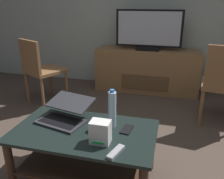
{
  "coord_description": "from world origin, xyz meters",
  "views": [
    {
      "loc": [
        0.45,
        -1.45,
        1.35
      ],
      "look_at": [
        -0.06,
        0.5,
        0.59
      ],
      "focal_mm": 38.25,
      "sensor_mm": 36.0,
      "label": 1
    }
  ],
  "objects_px": {
    "coffee_table": "(85,146)",
    "dining_chair": "(224,82)",
    "television": "(149,31)",
    "cell_phone": "(127,129)",
    "side_chair": "(40,68)",
    "tv_remote": "(116,152)",
    "router_box": "(100,132)",
    "media_cabinet": "(147,70)",
    "water_bottle_near": "(112,109)",
    "laptop": "(65,114)"
  },
  "relations": [
    {
      "from": "cell_phone",
      "to": "television",
      "type": "bearing_deg",
      "value": 99.55
    },
    {
      "from": "tv_remote",
      "to": "dining_chair",
      "type": "bearing_deg",
      "value": 76.38
    },
    {
      "from": "television",
      "to": "tv_remote",
      "type": "relative_size",
      "value": 6.0
    },
    {
      "from": "media_cabinet",
      "to": "water_bottle_near",
      "type": "distance_m",
      "value": 2.02
    },
    {
      "from": "coffee_table",
      "to": "side_chair",
      "type": "height_order",
      "value": "side_chair"
    },
    {
      "from": "television",
      "to": "cell_phone",
      "type": "distance_m",
      "value": 2.07
    },
    {
      "from": "side_chair",
      "to": "water_bottle_near",
      "type": "bearing_deg",
      "value": -41.25
    },
    {
      "from": "dining_chair",
      "to": "cell_phone",
      "type": "height_order",
      "value": "dining_chair"
    },
    {
      "from": "water_bottle_near",
      "to": "cell_phone",
      "type": "distance_m",
      "value": 0.19
    },
    {
      "from": "coffee_table",
      "to": "dining_chair",
      "type": "bearing_deg",
      "value": 46.61
    },
    {
      "from": "water_bottle_near",
      "to": "tv_remote",
      "type": "bearing_deg",
      "value": -71.58
    },
    {
      "from": "coffee_table",
      "to": "side_chair",
      "type": "relative_size",
      "value": 1.2
    },
    {
      "from": "media_cabinet",
      "to": "side_chair",
      "type": "distance_m",
      "value": 1.59
    },
    {
      "from": "router_box",
      "to": "cell_phone",
      "type": "bearing_deg",
      "value": 55.5
    },
    {
      "from": "media_cabinet",
      "to": "side_chair",
      "type": "height_order",
      "value": "side_chair"
    },
    {
      "from": "router_box",
      "to": "television",
      "type": "bearing_deg",
      "value": 88.74
    },
    {
      "from": "coffee_table",
      "to": "cell_phone",
      "type": "height_order",
      "value": "cell_phone"
    },
    {
      "from": "dining_chair",
      "to": "coffee_table",
      "type": "bearing_deg",
      "value": -133.39
    },
    {
      "from": "television",
      "to": "cell_phone",
      "type": "xyz_separation_m",
      "value": [
        0.09,
        -2.01,
        -0.48
      ]
    },
    {
      "from": "television",
      "to": "tv_remote",
      "type": "xyz_separation_m",
      "value": [
        0.08,
        -2.31,
        -0.47
      ]
    },
    {
      "from": "television",
      "to": "cell_phone",
      "type": "height_order",
      "value": "television"
    },
    {
      "from": "television",
      "to": "side_chair",
      "type": "relative_size",
      "value": 1.08
    },
    {
      "from": "media_cabinet",
      "to": "dining_chair",
      "type": "distance_m",
      "value": 1.32
    },
    {
      "from": "dining_chair",
      "to": "water_bottle_near",
      "type": "relative_size",
      "value": 3.1
    },
    {
      "from": "media_cabinet",
      "to": "side_chair",
      "type": "bearing_deg",
      "value": -145.41
    },
    {
      "from": "coffee_table",
      "to": "side_chair",
      "type": "bearing_deg",
      "value": 131.36
    },
    {
      "from": "dining_chair",
      "to": "media_cabinet",
      "type": "bearing_deg",
      "value": 135.65
    },
    {
      "from": "coffee_table",
      "to": "side_chair",
      "type": "distance_m",
      "value": 1.65
    },
    {
      "from": "coffee_table",
      "to": "side_chair",
      "type": "xyz_separation_m",
      "value": [
        -1.08,
        1.23,
        0.21
      ]
    },
    {
      "from": "router_box",
      "to": "laptop",
      "type": "bearing_deg",
      "value": 147.57
    },
    {
      "from": "laptop",
      "to": "router_box",
      "type": "xyz_separation_m",
      "value": [
        0.37,
        -0.24,
        0.02
      ]
    },
    {
      "from": "media_cabinet",
      "to": "water_bottle_near",
      "type": "height_order",
      "value": "water_bottle_near"
    },
    {
      "from": "water_bottle_near",
      "to": "cell_phone",
      "type": "height_order",
      "value": "water_bottle_near"
    },
    {
      "from": "coffee_table",
      "to": "dining_chair",
      "type": "height_order",
      "value": "dining_chair"
    },
    {
      "from": "television",
      "to": "water_bottle_near",
      "type": "relative_size",
      "value": 3.21
    },
    {
      "from": "dining_chair",
      "to": "water_bottle_near",
      "type": "xyz_separation_m",
      "value": [
        -0.96,
        -1.1,
        0.06
      ]
    },
    {
      "from": "coffee_table",
      "to": "water_bottle_near",
      "type": "bearing_deg",
      "value": 31.96
    },
    {
      "from": "coffee_table",
      "to": "router_box",
      "type": "distance_m",
      "value": 0.3
    },
    {
      "from": "television",
      "to": "cell_phone",
      "type": "bearing_deg",
      "value": -87.36
    },
    {
      "from": "side_chair",
      "to": "router_box",
      "type": "xyz_separation_m",
      "value": [
        1.25,
        -1.35,
        0.01
      ]
    },
    {
      "from": "side_chair",
      "to": "tv_remote",
      "type": "bearing_deg",
      "value": -46.32
    },
    {
      "from": "coffee_table",
      "to": "media_cabinet",
      "type": "xyz_separation_m",
      "value": [
        0.22,
        2.12,
        0.02
      ]
    },
    {
      "from": "dining_chair",
      "to": "tv_remote",
      "type": "xyz_separation_m",
      "value": [
        -0.85,
        -1.43,
        -0.07
      ]
    },
    {
      "from": "router_box",
      "to": "side_chair",
      "type": "bearing_deg",
      "value": 132.78
    },
    {
      "from": "cell_phone",
      "to": "side_chair",
      "type": "bearing_deg",
      "value": 147.5
    },
    {
      "from": "side_chair",
      "to": "tv_remote",
      "type": "distance_m",
      "value": 2.0
    },
    {
      "from": "router_box",
      "to": "dining_chair",
      "type": "bearing_deg",
      "value": 53.67
    },
    {
      "from": "side_chair",
      "to": "tv_remote",
      "type": "height_order",
      "value": "side_chair"
    },
    {
      "from": "coffee_table",
      "to": "tv_remote",
      "type": "relative_size",
      "value": 6.64
    },
    {
      "from": "television",
      "to": "coffee_table",
      "type": "bearing_deg",
      "value": -95.85
    }
  ]
}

